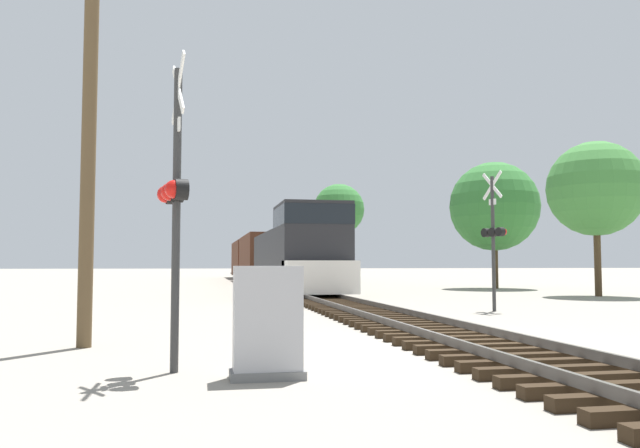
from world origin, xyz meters
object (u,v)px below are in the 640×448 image
at_px(freight_train, 265,259).
at_px(utility_pole, 90,88).
at_px(crossing_signal_far, 494,234).
at_px(tree_mid_background, 494,206).
at_px(relay_cabinet, 267,323).
at_px(tree_deep_background, 339,210).
at_px(tree_far_right, 596,189).
at_px(crossing_signal_near, 175,196).

xyz_separation_m(freight_train, utility_pole, (-7.04, -36.70, 2.93)).
distance_m(crossing_signal_far, tree_mid_background, 19.74).
distance_m(utility_pole, tree_mid_background, 31.76).
xyz_separation_m(relay_cabinet, tree_deep_background, (10.67, 43.47, 5.40)).
bearing_deg(crossing_signal_far, tree_far_right, -65.50).
bearing_deg(crossing_signal_near, utility_pole, -162.61).
bearing_deg(tree_mid_background, utility_pole, -129.97).
height_order(utility_pole, tree_mid_background, utility_pole).
distance_m(crossing_signal_far, utility_pole, 13.72).
bearing_deg(utility_pole, freight_train, 79.14).
height_order(tree_mid_background, tree_deep_background, tree_deep_background).
height_order(crossing_signal_near, utility_pole, utility_pole).
xyz_separation_m(relay_cabinet, utility_pole, (-3.03, 3.79, 4.16)).
bearing_deg(crossing_signal_near, relay_cabinet, 48.60).
height_order(tree_far_right, tree_deep_background, tree_deep_background).
distance_m(relay_cabinet, tree_deep_background, 45.09).
xyz_separation_m(crossing_signal_far, tree_far_right, (9.21, 7.78, 2.63)).
height_order(freight_train, utility_pole, utility_pole).
xyz_separation_m(relay_cabinet, tree_mid_background, (17.38, 28.13, 4.45)).
bearing_deg(tree_mid_background, tree_deep_background, 113.63).
bearing_deg(relay_cabinet, tree_far_right, 45.91).
relative_size(relay_cabinet, utility_pole, 0.16).
relative_size(freight_train, tree_mid_background, 6.09).
bearing_deg(tree_far_right, utility_pole, -144.97).
relative_size(crossing_signal_far, tree_mid_background, 0.58).
height_order(freight_train, crossing_signal_near, crossing_signal_near).
distance_m(crossing_signal_near, tree_far_right, 26.19).
bearing_deg(relay_cabinet, crossing_signal_near, 150.74).
height_order(crossing_signal_near, tree_far_right, tree_far_right).
bearing_deg(relay_cabinet, utility_pole, 128.64).
height_order(crossing_signal_far, relay_cabinet, crossing_signal_far).
relative_size(crossing_signal_near, crossing_signal_far, 0.99).
distance_m(crossing_signal_far, relay_cabinet, 13.81).
bearing_deg(relay_cabinet, crossing_signal_far, 50.97).
height_order(freight_train, tree_deep_background, tree_deep_background).
height_order(crossing_signal_far, tree_far_right, tree_far_right).
bearing_deg(freight_train, tree_mid_background, -42.76).
relative_size(crossing_signal_near, tree_deep_background, 0.55).
xyz_separation_m(tree_mid_background, tree_deep_background, (-6.71, 15.34, 0.96)).
height_order(tree_far_right, tree_mid_background, tree_mid_background).
xyz_separation_m(freight_train, crossing_signal_far, (4.61, -29.85, 0.57)).
height_order(crossing_signal_far, tree_deep_background, tree_deep_background).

